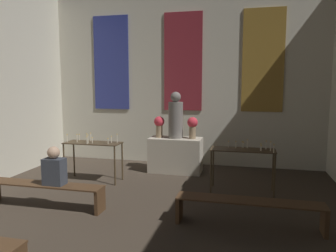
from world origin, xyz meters
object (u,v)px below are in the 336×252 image
object	(u,v)px
candle_rack_left	(93,147)
person_seated	(54,168)
flower_vase_left	(159,125)
altar	(176,155)
statue	(176,117)
pew_back_left	(44,189)
pew_back_right	(249,207)
candle_rack_right	(243,155)
flower_vase_right	(192,126)

from	to	relation	value
candle_rack_left	person_seated	world-z (taller)	person_seated
flower_vase_left	altar	bearing A→B (deg)	0.00
altar	statue	xyz separation A→B (m)	(0.00, -0.00, 0.94)
pew_back_left	pew_back_right	distance (m)	3.53
altar	statue	bearing A→B (deg)	-90.00
flower_vase_left	person_seated	distance (m)	3.12
altar	pew_back_left	distance (m)	3.37
altar	candle_rack_right	bearing A→B (deg)	-35.69
candle_rack_left	flower_vase_right	bearing A→B (deg)	29.92
flower_vase_left	flower_vase_right	xyz separation A→B (m)	(0.84, 0.00, 0.00)
flower_vase_left	flower_vase_right	distance (m)	0.84
flower_vase_right	candle_rack_left	world-z (taller)	flower_vase_right
flower_vase_left	pew_back_left	bearing A→B (deg)	-115.10
candle_rack_left	candle_rack_right	bearing A→B (deg)	0.04
statue	flower_vase_left	xyz separation A→B (m)	(-0.42, 0.00, -0.19)
altar	statue	world-z (taller)	statue
flower_vase_right	pew_back_right	distance (m)	3.29
flower_vase_right	statue	bearing A→B (deg)	-180.00
pew_back_right	person_seated	bearing A→B (deg)	180.00
flower_vase_left	flower_vase_right	world-z (taller)	same
altar	flower_vase_left	distance (m)	0.86
flower_vase_right	candle_rack_left	size ratio (longest dim) A/B	0.41
flower_vase_right	pew_back_right	xyz separation A→B (m)	(1.35, -2.87, -0.85)
altar	person_seated	world-z (taller)	person_seated
candle_rack_right	person_seated	size ratio (longest dim) A/B	1.88
candle_rack_left	candle_rack_right	world-z (taller)	candle_rack_left
altar	statue	distance (m)	0.94
flower_vase_right	person_seated	xyz separation A→B (m)	(-1.96, -2.87, -0.45)
statue	person_seated	size ratio (longest dim) A/B	1.68
candle_rack_left	person_seated	xyz separation A→B (m)	(0.10, -1.69, -0.04)
altar	person_seated	bearing A→B (deg)	-118.15
statue	pew_back_left	world-z (taller)	statue
person_seated	statue	bearing A→B (deg)	61.85
statue	flower_vase_left	distance (m)	0.46
person_seated	candle_rack_left	bearing A→B (deg)	93.55
altar	pew_back_left	bearing A→B (deg)	-121.56
statue	person_seated	distance (m)	3.32
altar	candle_rack_left	size ratio (longest dim) A/B	1.01
statue	flower_vase_left	world-z (taller)	statue
flower_vase_left	statue	bearing A→B (deg)	-0.00
candle_rack_left	flower_vase_left	bearing A→B (deg)	44.13
flower_vase_left	pew_back_left	xyz separation A→B (m)	(-1.35, -2.87, -0.85)
flower_vase_right	pew_back_right	bearing A→B (deg)	-64.90
person_seated	pew_back_right	bearing A→B (deg)	0.00
altar	flower_vase_right	world-z (taller)	flower_vase_right
pew_back_left	candle_rack_left	bearing A→B (deg)	85.83
pew_back_right	candle_rack_left	bearing A→B (deg)	153.66
candle_rack_right	pew_back_right	distance (m)	1.75
candle_rack_right	pew_back_left	size ratio (longest dim) A/B	0.58
person_seated	flower_vase_left	bearing A→B (deg)	68.74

